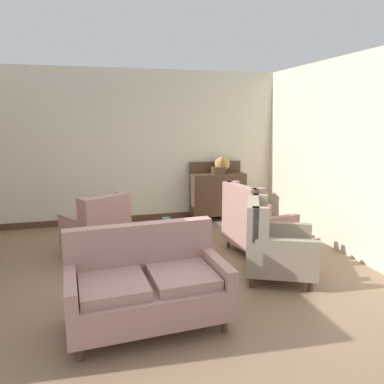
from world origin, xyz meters
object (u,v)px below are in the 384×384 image
object	(u,v)px
armchair_far_left	(274,246)
porcelain_vase	(167,233)
armchair_beside_settee	(98,229)
gramophone	(222,163)
settee	(147,286)
armchair_near_window	(255,224)
coffee_table	(170,249)
sideboard	(218,193)

from	to	relation	value
armchair_far_left	porcelain_vase	bearing A→B (deg)	101.42
armchair_beside_settee	porcelain_vase	bearing A→B (deg)	96.31
porcelain_vase	gramophone	size ratio (longest dim) A/B	0.72
porcelain_vase	settee	world-z (taller)	settee
settee	armchair_beside_settee	bearing A→B (deg)	98.15
settee	gramophone	world-z (taller)	gramophone
gramophone	porcelain_vase	bearing A→B (deg)	-122.56
armchair_beside_settee	armchair_near_window	size ratio (longest dim) A/B	1.03
armchair_near_window	armchair_far_left	xyz separation A→B (m)	(-0.16, -0.96, -0.01)
coffee_table	sideboard	size ratio (longest dim) A/B	0.69
armchair_beside_settee	gramophone	xyz separation A→B (m)	(2.44, 1.44, 0.75)
porcelain_vase	armchair_near_window	world-z (taller)	armchair_near_window
armchair_far_left	armchair_beside_settee	bearing A→B (deg)	81.97
gramophone	sideboard	bearing A→B (deg)	118.13
armchair_beside_settee	settee	bearing A→B (deg)	70.38
settee	sideboard	distance (m)	4.08
coffee_table	armchair_beside_settee	distance (m)	1.35
armchair_near_window	armchair_far_left	size ratio (longest dim) A/B	0.95
porcelain_vase	armchair_far_left	bearing A→B (deg)	-12.68
settee	armchair_beside_settee	distance (m)	2.11
armchair_beside_settee	armchair_near_window	distance (m)	2.38
armchair_beside_settee	sideboard	xyz separation A→B (m)	(2.39, 1.52, 0.11)
armchair_near_window	sideboard	size ratio (longest dim) A/B	0.92
coffee_table	armchair_beside_settee	size ratio (longest dim) A/B	0.73
coffee_table	settee	size ratio (longest dim) A/B	0.50
armchair_beside_settee	gramophone	bearing A→B (deg)	178.74
armchair_beside_settee	gramophone	distance (m)	2.93
porcelain_vase	sideboard	bearing A→B (deg)	59.06
settee	sideboard	bearing A→B (deg)	57.50
porcelain_vase	gramophone	bearing A→B (deg)	57.44
porcelain_vase	armchair_far_left	size ratio (longest dim) A/B	0.31
sideboard	gramophone	size ratio (longest dim) A/B	2.40
coffee_table	gramophone	size ratio (longest dim) A/B	1.65
armchair_beside_settee	armchair_near_window	world-z (taller)	armchair_near_window
settee	armchair_beside_settee	xyz separation A→B (m)	(-0.45, 2.06, 0.01)
coffee_table	armchair_near_window	bearing A→B (deg)	22.79
porcelain_vase	armchair_near_window	distance (m)	1.65
armchair_beside_settee	gramophone	size ratio (longest dim) A/B	2.27
porcelain_vase	armchair_beside_settee	xyz separation A→B (m)	(-0.84, 1.07, -0.20)
armchair_near_window	sideboard	xyz separation A→B (m)	(0.05, 1.93, 0.09)
porcelain_vase	settee	bearing A→B (deg)	-111.47
coffee_table	gramophone	world-z (taller)	gramophone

